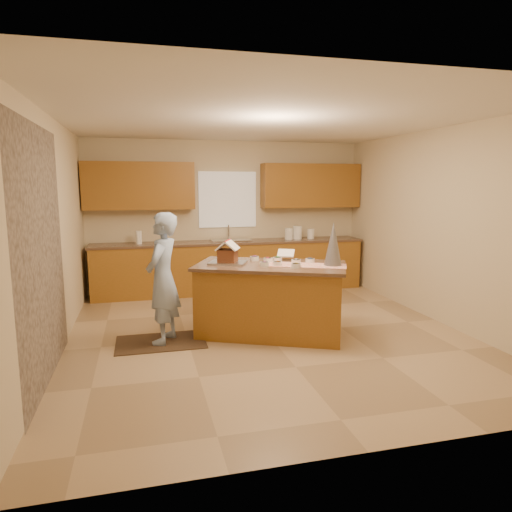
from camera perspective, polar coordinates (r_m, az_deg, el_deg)
The scene contains 28 objects.
floor at distance 6.03m, azimuth 1.41°, elevation -9.68°, with size 5.50×5.50×0.00m, color tan.
ceiling at distance 5.77m, azimuth 1.51°, elevation 16.65°, with size 5.50×5.50×0.00m, color silver.
wall_back at distance 8.42m, azimuth -3.61°, elevation 5.02°, with size 5.50×5.50×0.00m, color beige.
wall_front at distance 3.21m, azimuth 14.82°, elevation -1.75°, with size 5.50×5.50×0.00m, color beige.
wall_left at distance 5.62m, azimuth -23.95°, elevation 2.28°, with size 5.50×5.50×0.00m, color beige.
wall_right at distance 6.85m, azimuth 22.07°, elevation 3.47°, with size 5.50×5.50×0.00m, color beige.
stone_accent at distance 4.84m, azimuth -25.20°, elevation 0.05°, with size 2.50×2.50×0.00m, color gray.
window_curtain at distance 8.37m, azimuth -3.59°, elevation 7.05°, with size 1.05×0.03×1.00m, color white.
back_counter_base at distance 8.24m, azimuth -3.16°, elevation -1.45°, with size 4.80×0.60×0.88m, color #95551E.
back_counter_top at distance 8.17m, azimuth -3.19°, elevation 1.73°, with size 4.85×0.63×0.04m, color brown.
upper_cabinet_left at distance 8.07m, azimuth -14.41°, elevation 8.50°, with size 1.85×0.35×0.80m, color #8D5E1E.
upper_cabinet_right at distance 8.64m, azimuth 6.85°, elevation 8.73°, with size 1.85×0.35×0.80m, color #8D5E1E.
sink at distance 8.17m, azimuth -3.19°, elevation 1.66°, with size 0.70×0.45×0.12m, color silver.
faucet at distance 8.32m, azimuth -3.44°, elevation 2.97°, with size 0.03×0.03×0.28m, color silver.
island_base at distance 5.91m, azimuth 1.82°, elevation -5.63°, with size 1.80×0.90×0.88m, color #95551E.
island_top at distance 5.81m, azimuth 1.84°, elevation -1.23°, with size 1.88×0.98×0.04m, color brown.
table_runner at distance 5.76m, azimuth 6.27°, elevation -1.15°, with size 1.00×0.36×0.01m, color #B92A0D.
baking_tray at distance 5.86m, azimuth -3.55°, elevation -0.83°, with size 0.46×0.34×0.02m, color silver.
cookbook at distance 6.14m, azimuth 3.76°, elevation 0.35°, with size 0.22×0.02×0.18m, color white.
tinsel_tree at distance 5.75m, azimuth 9.64°, elevation 1.51°, with size 0.22×0.22×0.55m, color #AFB0BB.
rug at distance 5.83m, azimuth -11.82°, elevation -10.49°, with size 1.08×0.70×0.01m, color black.
boy at distance 5.62m, azimuth -11.57°, elevation -2.74°, with size 0.58×0.38×1.59m, color #93ACD1.
canister_a at distance 8.43m, azimuth 4.13°, elevation 2.78°, with size 0.15×0.15×0.20m, color white.
canister_b at distance 8.48m, azimuth 5.21°, elevation 2.93°, with size 0.17×0.17×0.24m, color white.
canister_c at distance 8.57m, azimuth 6.87°, elevation 2.79°, with size 0.13×0.13×0.19m, color white.
paper_towel at distance 8.00m, azimuth -14.47°, elevation 2.26°, with size 0.10×0.10×0.22m, color white.
gingerbread_house at distance 5.84m, azimuth -3.56°, elevation 0.30°, with size 0.37×0.37×0.28m.
candy_bowls at distance 5.85m, azimuth 3.06°, elevation -0.70°, with size 0.78×0.77×0.05m.
Camera 1 is at (-1.54, -5.50, 1.93)m, focal length 31.97 mm.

